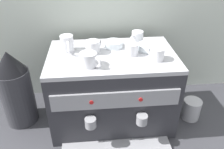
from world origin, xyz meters
TOP-DOWN VIEW (x-y plane):
  - ground_plane at (0.00, 0.00)m, footprint 4.00×4.00m
  - tiled_backsplash_wall at (0.00, 0.31)m, footprint 2.80×0.03m
  - espresso_machine at (0.00, -0.00)m, footprint 0.67×0.52m
  - ceramic_cup_0 at (0.21, -0.08)m, footprint 0.08×0.10m
  - ceramic_cup_1 at (0.10, -0.01)m, footprint 0.07×0.10m
  - ceramic_cup_2 at (-0.23, 0.06)m, footprint 0.07×0.11m
  - ceramic_cup_3 at (0.15, 0.12)m, footprint 0.09×0.08m
  - ceramic_cup_4 at (-0.12, -0.11)m, footprint 0.10×0.09m
  - ceramic_cup_5 at (-0.10, 0.03)m, footprint 0.09×0.10m
  - ceramic_bowl_0 at (0.20, 0.03)m, footprint 0.11×0.11m
  - ceramic_bowl_1 at (0.02, 0.09)m, footprint 0.10×0.10m
  - coffee_grinder at (-0.54, 0.03)m, footprint 0.18×0.18m
  - milk_pitcher at (0.48, -0.05)m, footprint 0.11×0.11m

SIDE VIEW (x-z plane):
  - ground_plane at x=0.00m, z-range 0.00..0.00m
  - milk_pitcher at x=0.48m, z-range 0.00..0.13m
  - espresso_machine at x=0.00m, z-range 0.00..0.43m
  - coffee_grinder at x=-0.54m, z-range 0.00..0.45m
  - ceramic_bowl_1 at x=0.02m, z-range 0.43..0.47m
  - ceramic_bowl_0 at x=0.20m, z-range 0.43..0.47m
  - ceramic_cup_1 at x=0.10m, z-range 0.43..0.49m
  - ceramic_cup_0 at x=0.21m, z-range 0.43..0.49m
  - ceramic_cup_5 at x=-0.10m, z-range 0.43..0.50m
  - ceramic_cup_4 at x=-0.12m, z-range 0.43..0.50m
  - ceramic_cup_3 at x=0.15m, z-range 0.43..0.51m
  - ceramic_cup_2 at x=-0.23m, z-range 0.43..0.52m
  - tiled_backsplash_wall at x=0.00m, z-range 0.00..1.06m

